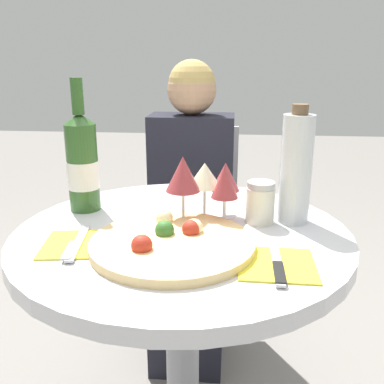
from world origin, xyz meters
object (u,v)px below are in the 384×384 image
at_px(seated_diner, 190,227).
at_px(wine_bottle, 82,163).
at_px(chair_behind_diner, 193,237).
at_px(pizza_large, 172,242).
at_px(tall_carafe, 296,168).
at_px(dining_table, 182,292).

bearing_deg(seated_diner, wine_bottle, 64.76).
relative_size(chair_behind_diner, pizza_large, 2.52).
distance_m(chair_behind_diner, tall_carafe, 0.87).
height_order(dining_table, seated_diner, seated_diner).
distance_m(seated_diner, tall_carafe, 0.72).
relative_size(seated_diner, tall_carafe, 4.02).
bearing_deg(dining_table, seated_diner, 93.98).
relative_size(seated_diner, pizza_large, 3.29).
xyz_separation_m(chair_behind_diner, wine_bottle, (-0.23, -0.63, 0.47)).
distance_m(pizza_large, wine_bottle, 0.37).
bearing_deg(dining_table, pizza_large, -94.64).
xyz_separation_m(dining_table, chair_behind_diner, (-0.04, 0.75, -0.17)).
bearing_deg(seated_diner, chair_behind_diner, -90.00).
bearing_deg(seated_diner, pizza_large, 92.74).
xyz_separation_m(dining_table, seated_diner, (-0.04, 0.61, -0.07)).
bearing_deg(chair_behind_diner, dining_table, 93.27).
bearing_deg(tall_carafe, seated_diner, 120.36).
xyz_separation_m(pizza_large, wine_bottle, (-0.27, 0.22, 0.12)).
height_order(seated_diner, pizza_large, seated_diner).
height_order(chair_behind_diner, wine_bottle, wine_bottle).
bearing_deg(pizza_large, wine_bottle, 140.13).
bearing_deg(wine_bottle, chair_behind_diner, 69.64).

